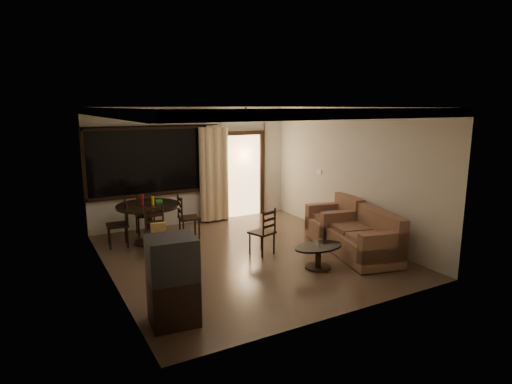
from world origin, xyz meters
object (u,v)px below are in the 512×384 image
dining_chair_north (145,222)px  side_chair (262,241)px  coffee_table (318,253)px  dining_chair_east (189,225)px  dining_chair_west (118,233)px  dining_chair_south (157,240)px  dining_table (149,213)px  tv_cabinet (173,280)px  sofa (365,239)px  armchair (336,223)px

dining_chair_north → side_chair: bearing=130.3°
coffee_table → dining_chair_east: bearing=116.7°
dining_chair_west → side_chair: size_ratio=1.03×
dining_chair_south → side_chair: bearing=-20.7°
dining_table → dining_chair_east: 0.91m
tv_cabinet → sofa: tv_cabinet is taller
dining_chair_south → coffee_table: bearing=-35.0°
dining_chair_north → coffee_table: 4.09m
dining_chair_west → side_chair: bearing=57.6°
dining_chair_east → dining_chair_north: same height
dining_chair_east → tv_cabinet: tv_cabinet is taller
dining_chair_north → sofa: bearing=139.2°
coffee_table → side_chair: bearing=114.8°
dining_chair_west → coffee_table: dining_chair_west is taller
dining_chair_west → armchair: (4.14, -1.83, 0.10)m
dining_chair_south → sofa: dining_chair_south is taller
dining_table → sofa: dining_table is taller
dining_table → dining_chair_west: 0.72m
armchair → coffee_table: 1.71m
dining_table → side_chair: size_ratio=1.42×
dining_table → side_chair: (1.72, -1.76, -0.37)m
dining_chair_south → sofa: 3.95m
dining_chair_south → dining_table: bearing=89.9°
dining_chair_south → armchair: (3.62, -0.90, 0.08)m
sofa → side_chair: (-1.62, 1.06, -0.08)m
tv_cabinet → armchair: bearing=28.9°
sofa → coffee_table: sofa is taller
sofa → coffee_table: (-1.11, -0.04, -0.08)m
dining_table → dining_chair_west: (-0.62, 0.08, -0.36)m
dining_chair_south → dining_chair_east: bearing=45.7°
side_chair → sofa: bearing=128.9°
coffee_table → armchair: bearing=40.3°
dining_chair_east → dining_table: bearing=89.9°
dining_chair_east → side_chair: (0.89, -1.67, -0.01)m
dining_table → dining_chair_west: dining_table is taller
dining_chair_north → dining_chair_west: bearing=43.9°
dining_chair_east → armchair: size_ratio=0.87×
side_chair → dining_table: bearing=-63.5°
dining_chair_east → coffee_table: (1.39, -2.77, -0.01)m
dining_chair_west → dining_chair_south: size_ratio=1.00×
dining_chair_north → coffee_table: bearing=127.5°
dining_table → armchair: (3.53, -1.75, -0.26)m
dining_chair_south → coffee_table: dining_chair_south is taller
tv_cabinet → dining_chair_south: bearing=84.6°
dining_chair_east → tv_cabinet: bearing=162.7°
armchair → dining_chair_south: bearing=177.9°
side_chair → armchair: bearing=162.4°
dining_chair_south → armchair: size_ratio=0.87×
dining_chair_south → tv_cabinet: bearing=-95.7°
tv_cabinet → coffee_table: bearing=18.7°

